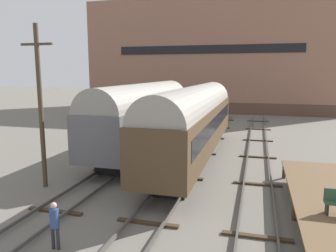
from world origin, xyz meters
TOP-DOWN VIEW (x-y plane):
  - ground_plane at (0.00, 0.00)m, footprint 200.00×200.00m
  - track_left at (-4.30, 0.00)m, footprint 2.60×60.00m
  - track_middle at (0.00, 0.00)m, footprint 2.60×60.00m
  - track_right at (4.30, 0.00)m, footprint 2.60×60.00m
  - train_car_brown at (0.00, 7.11)m, footprint 2.98×18.77m
  - train_car_grey at (-4.30, 8.87)m, footprint 3.13×16.40m
  - station_platform at (7.18, -1.04)m, footprint 3.13×11.63m
  - person_worker at (-2.48, -5.63)m, footprint 0.32×0.32m
  - utility_pole at (-6.76, -0.24)m, footprint 1.80×0.24m
  - warehouse_building at (-3.27, 38.75)m, footprint 38.21×10.60m

SIDE VIEW (x-z plane):
  - ground_plane at x=0.00m, z-range 0.00..0.00m
  - track_left at x=-4.30m, z-range 0.01..0.27m
  - track_middle at x=0.00m, z-range 0.01..0.27m
  - track_right at x=4.30m, z-range 0.01..0.27m
  - station_platform at x=7.18m, z-range 0.44..1.48m
  - person_worker at x=-2.48m, z-range 0.17..1.89m
  - train_car_brown at x=0.00m, z-range 0.36..5.55m
  - train_car_grey at x=-4.30m, z-range 0.34..5.62m
  - utility_pole at x=-6.76m, z-range 0.16..8.68m
  - warehouse_building at x=-3.27m, z-range 0.00..16.98m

